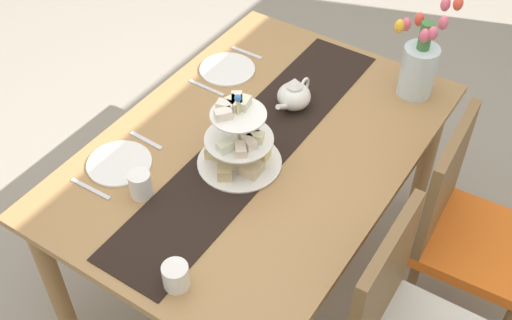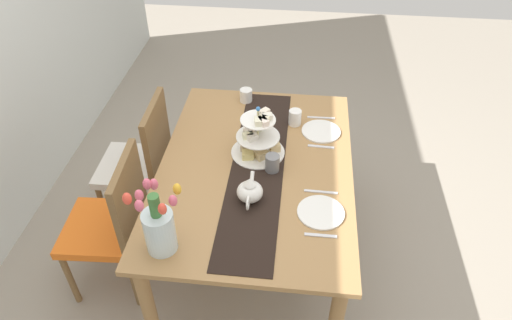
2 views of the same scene
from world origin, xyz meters
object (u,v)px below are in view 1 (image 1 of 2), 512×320
Objects in this scene: knife_left at (207,88)px; dinner_plate_right at (119,163)px; fork_right at (146,141)px; knife_right at (91,189)px; teapot at (294,95)px; cream_jug at (176,276)px; dinner_plate_left at (227,69)px; tulip_vase at (419,63)px; mug_grey at (240,122)px; tiered_cake_stand at (239,143)px; fork_left at (247,53)px; dining_table at (257,164)px; chair_left at (466,226)px; mug_white_text at (140,185)px.

dinner_plate_right is at bearing 0.00° from knife_left.
fork_right is 0.88× the size of knife_right.
cream_jug is (0.90, 0.13, -0.02)m from teapot.
dinner_plate_left reaches higher than knife_left.
teapot is 0.71m from dinner_plate_right.
tulip_vase is 1.78× the size of dinner_plate_right.
knife_left is 1.00× the size of knife_right.
mug_grey reaches higher than knife_right.
teapot is (-0.37, -0.00, -0.04)m from tiered_cake_stand.
knife_left is at bearing 0.00° from fork_left.
knife_right is at bearing -35.38° from dining_table.
dinner_plate_right is (-0.29, -0.48, -0.04)m from cream_jug.
chair_left is 0.80m from teapot.
teapot is at bearing 155.03° from knife_right.
knife_right reaches higher than dining_table.
dinner_plate_right is 1.53× the size of fork_right.
mug_white_text is (0.21, 0.16, 0.04)m from fork_right.
tiered_cake_stand reaches higher than teapot.
fork_left is (-0.15, 0.00, -0.00)m from dinner_plate_left.
mug_white_text reaches higher than cream_jug.
dinner_plate_left is at bearing 180.00° from fork_right.
mug_white_text is at bearing 116.43° from knife_right.
tiered_cake_stand is at bearing 0.85° from dining_table.
cream_jug is at bearing 48.29° from fork_right.
mug_white_text is at bearing 37.24° from fork_right.
chair_left reaches higher than dining_table.
teapot is 0.70m from mug_white_text.
dinner_plate_left is 0.15m from knife_left.
fork_right is (0.46, -0.35, -0.06)m from teapot.
chair_left reaches higher than fork_left.
tiered_cake_stand is at bearing 104.48° from fork_right.
tiered_cake_stand is at bearing 39.63° from dinner_plate_left.
mug_white_text is (-0.22, -0.32, 0.01)m from cream_jug.
tiered_cake_stand reaches higher than dining_table.
mug_grey is (0.23, -0.09, -0.01)m from teapot.
dining_table is at bearing 155.26° from mug_white_text.
tulip_vase is 4.30× the size of mug_grey.
tulip_vase reaches higher than mug_grey.
dinner_plate_right is 2.42× the size of mug_white_text.
chair_left is at bearing 95.21° from knife_left.
tulip_vase is 0.73m from fork_left.
cream_jug reaches higher than knife_right.
knife_right is (0.75, -0.35, -0.06)m from teapot.
chair_left is 0.90m from tiered_cake_stand.
dinner_plate_right is 0.15m from fork_right.
chair_left reaches higher than mug_grey.
tulip_vase reaches higher than fork_left.
dinner_plate_left reaches higher than dining_table.
tiered_cake_stand is at bearing -165.90° from cream_jug.
dinner_plate_right is 0.15m from knife_right.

